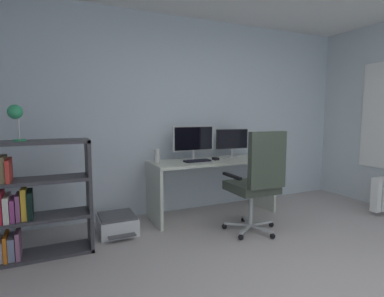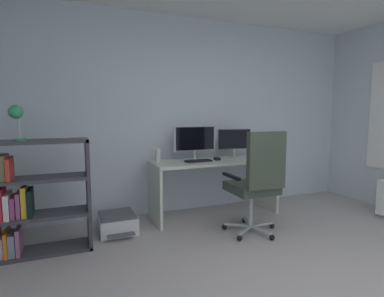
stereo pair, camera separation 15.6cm
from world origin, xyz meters
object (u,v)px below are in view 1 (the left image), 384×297
(monitor_secondary, at_px, (232,140))
(printer, at_px, (117,224))
(office_chair, at_px, (257,179))
(computer_mouse, at_px, (216,159))
(keyboard, at_px, (197,161))
(desk_lamp, at_px, (16,114))
(desk, at_px, (213,174))
(desktop_speaker, at_px, (157,156))
(bookshelf, at_px, (29,202))
(monitor_main, at_px, (193,140))

(monitor_secondary, bearing_deg, printer, -172.16)
(office_chair, bearing_deg, printer, 153.66)
(computer_mouse, height_order, printer, computer_mouse)
(keyboard, distance_m, desk_lamp, 2.07)
(desk, xyz_separation_m, office_chair, (0.12, -0.81, 0.08))
(desktop_speaker, relative_size, desk_lamp, 0.52)
(monitor_secondary, relative_size, keyboard, 1.37)
(computer_mouse, bearing_deg, office_chair, -81.32)
(bookshelf, height_order, printer, bookshelf)
(bookshelf, bearing_deg, monitor_main, 14.52)
(desk_lamp, bearing_deg, desktop_speaker, 17.10)
(desktop_speaker, bearing_deg, monitor_main, 5.22)
(monitor_secondary, bearing_deg, desk, -162.54)
(printer, bearing_deg, desk_lamp, -163.74)
(computer_mouse, height_order, desktop_speaker, desktop_speaker)
(monitor_main, height_order, printer, monitor_main)
(office_chair, relative_size, bookshelf, 1.06)
(monitor_main, distance_m, desktop_speaker, 0.55)
(desk, height_order, desk_lamp, desk_lamp)
(monitor_main, bearing_deg, monitor_secondary, 0.01)
(bookshelf, bearing_deg, desktop_speaker, 17.83)
(keyboard, xyz_separation_m, desk_lamp, (-1.96, -0.33, 0.59))
(printer, bearing_deg, monitor_main, 12.15)
(monitor_secondary, bearing_deg, desktop_speaker, -177.56)
(monitor_secondary, distance_m, computer_mouse, 0.43)
(keyboard, bearing_deg, bookshelf, -173.93)
(monitor_secondary, distance_m, bookshelf, 2.60)
(desk, distance_m, bookshelf, 2.18)
(monitor_main, xyz_separation_m, desk_lamp, (-1.98, -0.50, 0.33))
(desktop_speaker, height_order, printer, desktop_speaker)
(desk, bearing_deg, printer, -174.98)
(keyboard, xyz_separation_m, office_chair, (0.37, -0.76, -0.12))
(office_chair, bearing_deg, desk, 98.18)
(computer_mouse, height_order, desk_lamp, desk_lamp)
(computer_mouse, xyz_separation_m, desktop_speaker, (-0.78, 0.09, 0.07))
(monitor_main, xyz_separation_m, desktop_speaker, (-0.52, -0.05, -0.18))
(desktop_speaker, xyz_separation_m, office_chair, (0.87, -0.88, -0.20))
(keyboard, distance_m, desktop_speaker, 0.52)
(desk, xyz_separation_m, monitor_main, (-0.23, 0.11, 0.45))
(printer, bearing_deg, desk, 5.02)
(office_chair, bearing_deg, monitor_secondary, 74.99)
(monitor_secondary, height_order, desktop_speaker, monitor_secondary)
(desktop_speaker, bearing_deg, desk, -5.10)
(bookshelf, bearing_deg, desk, 10.06)
(desk, bearing_deg, desktop_speaker, 174.90)
(desk_lamp, bearing_deg, printer, 16.26)
(desk, distance_m, office_chair, 0.82)
(monitor_main, height_order, monitor_secondary, monitor_main)
(monitor_main, bearing_deg, desk_lamp, -165.93)
(office_chair, xyz_separation_m, bookshelf, (-2.26, 0.43, -0.10))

